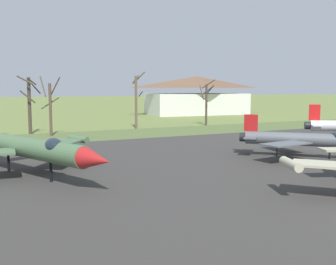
{
  "coord_description": "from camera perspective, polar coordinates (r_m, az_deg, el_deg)",
  "views": [
    {
      "loc": [
        -19.16,
        -12.85,
        6.87
      ],
      "look_at": [
        -3.97,
        18.09,
        2.99
      ],
      "focal_mm": 42.75,
      "sensor_mm": 36.0,
      "label": 1
    }
  ],
  "objects": [
    {
      "name": "grass_verge_strip",
      "position": [
        59.16,
        -7.07,
        -0.26
      ],
      "size": [
        159.19,
        12.0,
        0.06
      ],
      "primitive_type": "cube",
      "color": "#546535",
      "rests_on": "ground"
    },
    {
      "name": "bare_tree_far_right",
      "position": [
        66.66,
        -4.53,
        4.69
      ],
      "size": [
        2.15,
        2.59,
        9.53
      ],
      "color": "brown",
      "rests_on": "ground"
    },
    {
      "name": "bare_tree_right_of_center",
      "position": [
        58.71,
        -16.46,
        3.65
      ],
      "size": [
        2.71,
        2.73,
        8.49
      ],
      "color": "brown",
      "rests_on": "ground"
    },
    {
      "name": "asphalt_apron",
      "position": [
        33.5,
        9.44,
        -5.45
      ],
      "size": [
        99.19,
        45.87,
        0.05
      ],
      "primitive_type": "cube",
      "color": "#383533",
      "rests_on": "ground"
    },
    {
      "name": "jet_fighter_front_left",
      "position": [
        32.18,
        -18.9,
        -2.06
      ],
      "size": [
        12.93,
        16.28,
        5.36
      ],
      "color": "#4C6B47",
      "rests_on": "ground"
    },
    {
      "name": "bare_tree_backdrop_extra",
      "position": [
        73.25,
        5.49,
        4.5
      ],
      "size": [
        3.04,
        3.02,
        8.35
      ],
      "color": "#42382D",
      "rests_on": "ground"
    },
    {
      "name": "bare_tree_center",
      "position": [
        62.19,
        -19.15,
        4.0
      ],
      "size": [
        3.4,
        2.02,
        8.62
      ],
      "color": "#42382D",
      "rests_on": "ground"
    },
    {
      "name": "jet_fighter_rear_center",
      "position": [
        41.13,
        19.13,
        -0.92
      ],
      "size": [
        11.19,
        11.12,
        4.17
      ],
      "color": "#565B60",
      "rests_on": "ground"
    },
    {
      "name": "visitor_building",
      "position": [
        103.63,
        4.15,
        5.26
      ],
      "size": [
        26.92,
        14.73,
        9.73
      ],
      "color": "silver",
      "rests_on": "ground"
    }
  ]
}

